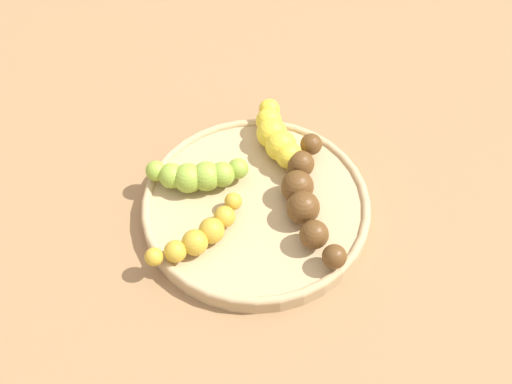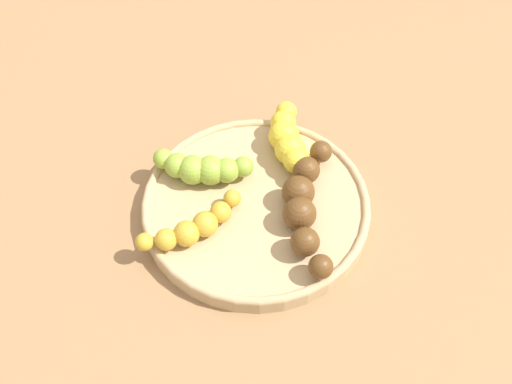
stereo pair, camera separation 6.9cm
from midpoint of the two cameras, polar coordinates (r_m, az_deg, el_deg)
The scene contains 6 objects.
ground_plane at distance 0.73m, azimuth 2.74°, elevation -2.01°, with size 2.40×2.40×0.00m, color #936D47.
fruit_bowl at distance 0.72m, azimuth 2.77°, elevation -1.44°, with size 0.26×0.26×0.02m.
banana_spotted at distance 0.67m, azimuth -2.70°, elevation -3.31°, with size 0.12×0.07×0.03m.
banana_overripe at distance 0.69m, azimuth 7.28°, elevation -1.30°, with size 0.16×0.10×0.04m.
banana_yellow at distance 0.75m, azimuth 5.67°, elevation 4.41°, with size 0.09×0.09×0.04m.
banana_green at distance 0.72m, azimuth -2.19°, elevation 1.97°, with size 0.07×0.11×0.03m.
Camera 2 is at (0.36, 0.23, 0.59)m, focal length 44.20 mm.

